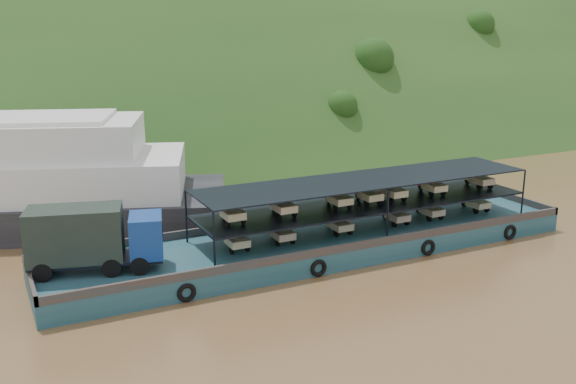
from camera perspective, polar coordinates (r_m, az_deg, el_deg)
name	(u,v)px	position (r m, az deg, el deg)	size (l,w,h in m)	color
ground	(334,245)	(43.27, 4.16, -4.71)	(160.00, 160.00, 0.00)	brown
hillside	(177,152)	(75.46, -9.84, 3.51)	(140.00, 28.00, 28.00)	#1A3A15
cargo_barge	(298,238)	(40.66, 0.92, -4.15)	(35.10, 7.18, 4.83)	#15414B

